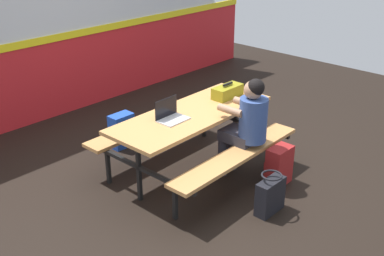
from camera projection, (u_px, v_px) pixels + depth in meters
ground_plane at (194, 170)px, 5.56m from camera, size 10.00×10.00×0.02m
accent_backdrop at (57, 29)px, 6.68m from camera, size 8.00×0.14×2.60m
picnic_table_main at (192, 126)px, 5.29m from camera, size 2.01×1.59×0.74m
student_nearer at (247, 122)px, 5.08m from camera, size 0.37×0.53×1.21m
laptop_silver at (171, 115)px, 5.03m from camera, size 0.32×0.23×0.22m
toolbox_grey at (227, 92)px, 5.63m from camera, size 0.40×0.18×0.18m
backpack_dark at (121, 131)px, 6.04m from camera, size 0.30×0.22×0.44m
tote_bag_bright at (270, 195)px, 4.70m from camera, size 0.34×0.21×0.43m
satchel_spare at (278, 166)px, 5.20m from camera, size 0.30×0.22×0.44m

